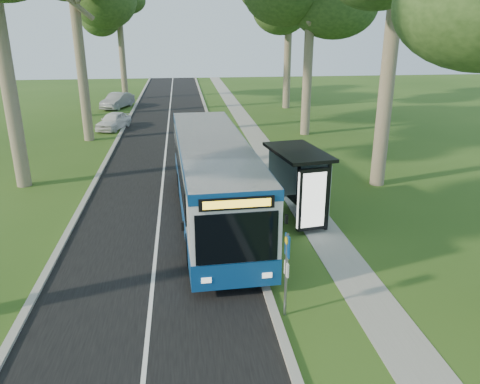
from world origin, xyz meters
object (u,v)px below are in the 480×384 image
at_px(car_white, 113,121).
at_px(bus_shelter, 304,174).
at_px(litter_bin, 273,206).
at_px(bus_stop_sign, 287,265).
at_px(bus, 213,179).
at_px(car_silver, 117,101).

bearing_deg(car_white, bus_shelter, -44.70).
bearing_deg(litter_bin, bus_stop_sign, -98.12).
distance_m(bus, car_silver, 30.19).
xyz_separation_m(car_white, car_silver, (-0.88, 10.13, 0.08)).
distance_m(car_white, car_silver, 10.17).
height_order(bus, bus_shelter, bus).
relative_size(bus_stop_sign, bus_shelter, 0.68).
bearing_deg(car_white, litter_bin, -46.47).
xyz_separation_m(bus_stop_sign, car_white, (-8.03, 26.42, -0.90)).
bearing_deg(bus, litter_bin, -7.54).
distance_m(bus_stop_sign, car_silver, 37.63).
bearing_deg(litter_bin, car_white, 115.03).
relative_size(bus_shelter, car_white, 0.95).
bearing_deg(bus_shelter, bus_stop_sign, -117.24).
xyz_separation_m(bus_shelter, car_white, (-10.13, 20.06, -1.45)).
height_order(bus, car_silver, bus).
bearing_deg(bus_shelter, bus, 156.35).
bearing_deg(bus, bus_stop_sign, -80.65).
bearing_deg(car_silver, litter_bin, -50.59).
height_order(bus_shelter, car_silver, bus_shelter).
bearing_deg(bus_stop_sign, car_silver, 99.16).
bearing_deg(car_white, car_silver, 113.47).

